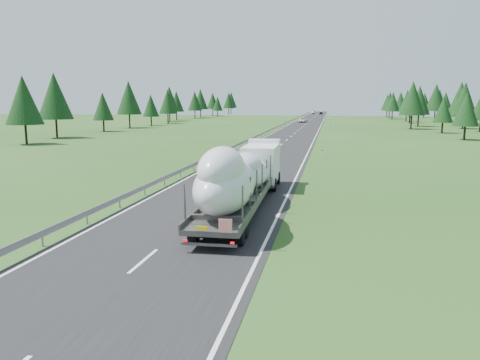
% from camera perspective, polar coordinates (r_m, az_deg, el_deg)
% --- Properties ---
extents(ground, '(400.00, 400.00, 0.00)m').
position_cam_1_polar(ground, '(28.22, -4.64, -3.87)').
color(ground, '#234517').
rests_on(ground, ground).
extents(road_surface, '(10.00, 400.00, 0.02)m').
position_cam_1_polar(road_surface, '(126.81, 7.68, 6.49)').
color(road_surface, black).
rests_on(road_surface, ground).
extents(guardrail, '(0.10, 400.00, 0.76)m').
position_cam_1_polar(guardrail, '(127.15, 5.28, 6.81)').
color(guardrail, slate).
rests_on(guardrail, ground).
extents(marker_posts, '(0.13, 350.08, 1.00)m').
position_cam_1_polar(marker_posts, '(181.53, 10.80, 7.46)').
color(marker_posts, silver).
rests_on(marker_posts, ground).
extents(highway_sign, '(0.08, 0.90, 2.60)m').
position_cam_1_polar(highway_sign, '(106.53, 10.94, 6.81)').
color(highway_sign, slate).
rests_on(highway_sign, ground).
extents(tree_line_right, '(28.42, 256.69, 12.43)m').
position_cam_1_polar(tree_line_right, '(125.59, 25.49, 8.73)').
color(tree_line_right, black).
rests_on(tree_line_right, ground).
extents(tree_line_left, '(15.42, 257.70, 12.20)m').
position_cam_1_polar(tree_line_left, '(137.93, -11.12, 9.54)').
color(tree_line_left, black).
rests_on(tree_line_left, ground).
extents(boat_truck, '(3.02, 19.11, 4.42)m').
position_cam_1_polar(boat_truck, '(27.98, 0.21, 0.65)').
color(boat_truck, white).
rests_on(boat_truck, ground).
extents(distant_van, '(2.72, 5.31, 1.43)m').
position_cam_1_polar(distant_van, '(151.33, 7.68, 7.23)').
color(distant_van, silver).
rests_on(distant_van, ground).
extents(distant_car_dark, '(2.12, 4.51, 1.49)m').
position_cam_1_polar(distant_car_dark, '(251.13, 9.83, 8.06)').
color(distant_car_dark, black).
rests_on(distant_car_dark, ground).
extents(distant_car_blue, '(1.65, 4.58, 1.50)m').
position_cam_1_polar(distant_car_blue, '(258.07, 8.88, 8.12)').
color(distant_car_blue, '#16293F').
rests_on(distant_car_blue, ground).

